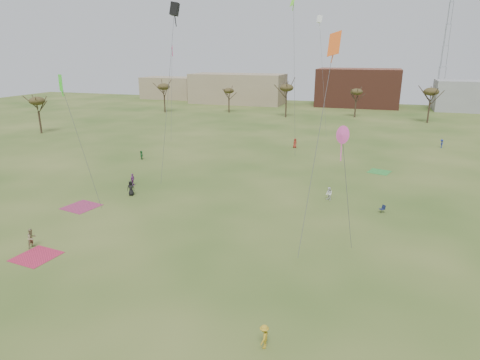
% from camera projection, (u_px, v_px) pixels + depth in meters
% --- Properties ---
extents(ground, '(260.00, 260.00, 0.00)m').
position_uv_depth(ground, '(187.00, 301.00, 29.32)').
color(ground, '#2B4C17').
rests_on(ground, ground).
extents(spectator_fore_b, '(0.75, 0.93, 1.82)m').
position_uv_depth(spectator_fore_b, '(32.00, 238.00, 37.11)').
color(spectator_fore_b, '#998C61').
rests_on(spectator_fore_b, ground).
extents(flyer_mid_a, '(1.06, 0.87, 1.86)m').
position_uv_depth(flyer_mid_a, '(131.00, 188.00, 50.69)').
color(flyer_mid_a, black).
rests_on(flyer_mid_a, ground).
extents(flyer_mid_b, '(0.61, 1.02, 1.54)m').
position_uv_depth(flyer_mid_b, '(264.00, 337.00, 24.44)').
color(flyer_mid_b, gold).
rests_on(flyer_mid_b, ground).
extents(spectator_mid_d, '(0.45, 0.97, 1.62)m').
position_uv_depth(spectator_mid_d, '(133.00, 179.00, 54.61)').
color(spectator_mid_d, purple).
rests_on(spectator_mid_d, ground).
extents(spectator_mid_e, '(0.99, 0.98, 1.62)m').
position_uv_depth(spectator_mid_e, '(329.00, 194.00, 49.02)').
color(spectator_mid_e, white).
rests_on(spectator_mid_e, ground).
extents(flyer_far_a, '(1.18, 1.32, 1.46)m').
position_uv_depth(flyer_far_a, '(141.00, 155.00, 68.00)').
color(flyer_far_a, '#246C30').
rests_on(flyer_far_a, ground).
extents(flyer_far_b, '(0.98, 1.03, 1.78)m').
position_uv_depth(flyer_far_b, '(295.00, 143.00, 76.18)').
color(flyer_far_b, '#9E2A1B').
rests_on(flyer_far_b, ground).
extents(flyer_far_c, '(0.64, 1.05, 1.57)m').
position_uv_depth(flyer_far_c, '(442.00, 144.00, 76.28)').
color(flyer_far_c, navy).
rests_on(flyer_far_c, ground).
extents(blanket_red, '(3.61, 3.61, 0.03)m').
position_uv_depth(blanket_red, '(36.00, 257.00, 35.64)').
color(blanket_red, '#BD2547').
rests_on(blanket_red, ground).
extents(blanket_plum, '(4.08, 4.08, 0.03)m').
position_uv_depth(blanket_plum, '(81.00, 207.00, 47.14)').
color(blanket_plum, '#9D305A').
rests_on(blanket_plum, ground).
extents(blanket_olive, '(3.64, 3.64, 0.03)m').
position_uv_depth(blanket_olive, '(379.00, 172.00, 60.99)').
color(blanket_olive, green).
rests_on(blanket_olive, ground).
extents(camp_chair_right, '(0.74, 0.74, 0.87)m').
position_uv_depth(camp_chair_right, '(382.00, 210.00, 45.36)').
color(camp_chair_right, '#161D3C').
rests_on(camp_chair_right, ground).
extents(kites_aloft, '(71.08, 73.52, 24.53)m').
position_uv_depth(kites_aloft, '(252.00, 38.00, 54.46)').
color(kites_aloft, '#D94719').
rests_on(kites_aloft, ground).
extents(tree_line, '(117.44, 49.32, 8.91)m').
position_uv_depth(tree_line, '(316.00, 95.00, 99.78)').
color(tree_line, '#3A2B1E').
rests_on(tree_line, ground).
extents(building_tan, '(32.00, 14.00, 10.00)m').
position_uv_depth(building_tan, '(238.00, 89.00, 142.59)').
color(building_tan, '#937F60').
rests_on(building_tan, ground).
extents(building_brick, '(26.00, 16.00, 12.00)m').
position_uv_depth(building_brick, '(358.00, 88.00, 134.80)').
color(building_brick, brown).
rests_on(building_brick, ground).
extents(building_grey, '(24.00, 12.00, 9.00)m').
position_uv_depth(building_grey, '(478.00, 96.00, 122.90)').
color(building_grey, gray).
rests_on(building_grey, ground).
extents(building_tan_west, '(20.00, 12.00, 8.00)m').
position_uv_depth(building_tan_west, '(170.00, 88.00, 158.26)').
color(building_tan_west, '#937F60').
rests_on(building_tan_west, ground).
extents(radio_tower, '(1.51, 1.72, 41.00)m').
position_uv_depth(radio_tower, '(445.00, 45.00, 127.89)').
color(radio_tower, '#9EA3A8').
rests_on(radio_tower, ground).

